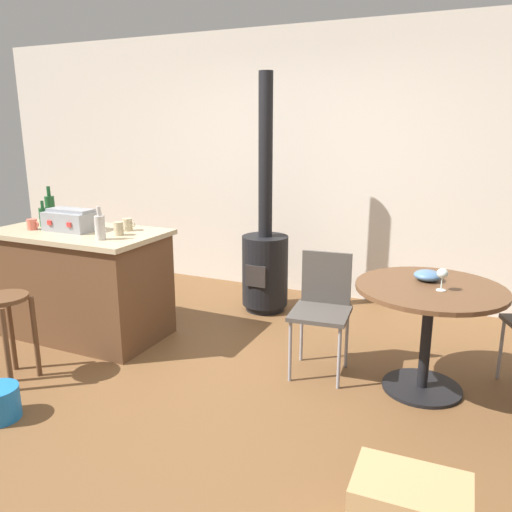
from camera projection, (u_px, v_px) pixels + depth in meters
name	position (u px, v px, depth m)	size (l,w,h in m)	color
ground_plane	(197.00, 388.00, 3.47)	(8.80, 8.80, 0.00)	brown
back_wall	(312.00, 165.00, 5.20)	(8.00, 0.10, 2.70)	beige
kitchen_island	(82.00, 283.00, 4.28)	(1.43, 0.79, 0.90)	brown
wooden_stool	(7.00, 320.00, 3.47)	(0.32, 0.32, 0.62)	brown
dining_table	(428.00, 312.00, 3.32)	(0.96, 0.96, 0.73)	black
folding_chair_far	(322.00, 304.00, 3.61)	(0.44, 0.44, 0.86)	#47423D
wood_stove	(265.00, 256.00, 4.83)	(0.44, 0.45, 2.21)	black
toolbox	(71.00, 220.00, 4.17)	(0.41, 0.27, 0.18)	gray
bottle_0	(43.00, 216.00, 4.33)	(0.07, 0.07, 0.22)	#194C23
bottle_1	(50.00, 208.00, 4.53)	(0.08, 0.08, 0.32)	#194C23
bottle_2	(100.00, 227.00, 3.81)	(0.08, 0.08, 0.25)	#B7B2AD
cup_0	(119.00, 229.00, 3.98)	(0.11, 0.08, 0.11)	tan
cup_1	(62.00, 218.00, 4.45)	(0.12, 0.08, 0.11)	#DB6651
cup_2	(128.00, 225.00, 4.16)	(0.12, 0.08, 0.10)	tan
cup_3	(32.00, 224.00, 4.20)	(0.12, 0.08, 0.09)	#DB6651
wine_glass	(442.00, 274.00, 3.17)	(0.07, 0.07, 0.14)	silver
serving_bowl	(428.00, 275.00, 3.39)	(0.18, 0.18, 0.07)	#4C7099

